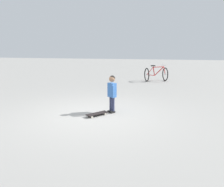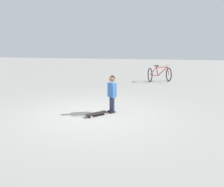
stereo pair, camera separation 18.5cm
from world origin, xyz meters
name	(u,v)px [view 1 (the left image)]	position (x,y,z in m)	size (l,w,h in m)	color
ground_plane	(93,115)	(0.00, 0.00, 0.00)	(50.00, 50.00, 0.00)	gray
child_person	(112,90)	(-0.46, -0.37, 0.66)	(0.28, 0.38, 1.06)	#2D3351
skateboard	(97,114)	(-0.12, 0.03, 0.06)	(0.56, 0.60, 0.07)	black
bicycle_near	(156,74)	(-1.63, -6.51, 0.38)	(1.26, 1.05, 0.85)	black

